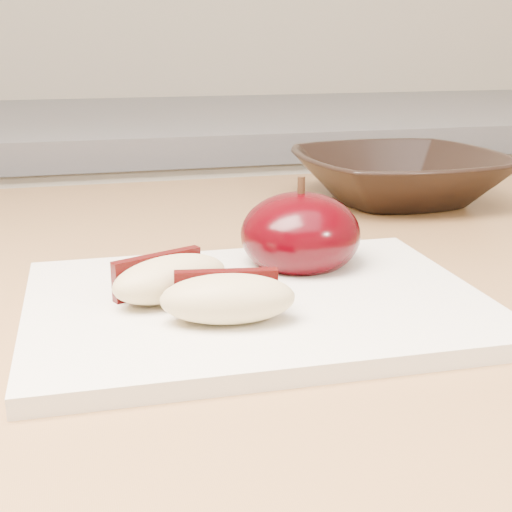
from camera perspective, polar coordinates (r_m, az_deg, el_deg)
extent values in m
cube|color=silver|center=(1.34, -11.81, -10.26)|extent=(2.40, 0.60, 0.90)
cube|color=slate|center=(1.20, -13.19, 10.06)|extent=(2.40, 0.62, 0.04)
cube|color=olive|center=(0.53, -10.15, -3.15)|extent=(1.64, 0.64, 0.04)
cube|color=silver|center=(0.43, 0.00, -3.85)|extent=(0.28, 0.20, 0.01)
ellipsoid|color=black|center=(0.49, 3.57, 1.74)|extent=(0.10, 0.10, 0.06)
cylinder|color=black|center=(0.48, 3.64, 5.63)|extent=(0.01, 0.01, 0.01)
ellipsoid|color=tan|center=(0.42, -6.84, -1.81)|extent=(0.08, 0.06, 0.03)
cube|color=black|center=(0.43, -7.89, -1.41)|extent=(0.06, 0.03, 0.02)
ellipsoid|color=tan|center=(0.39, -2.27, -3.44)|extent=(0.08, 0.05, 0.03)
cube|color=black|center=(0.40, -2.39, -2.80)|extent=(0.06, 0.02, 0.02)
imported|color=black|center=(0.74, 11.27, 6.24)|extent=(0.21, 0.21, 0.05)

